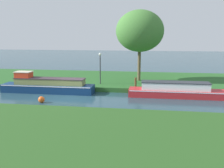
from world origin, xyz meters
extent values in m
plane|color=#24434E|center=(0.00, 0.00, 0.00)|extent=(120.00, 120.00, 0.00)
cube|color=#265924|center=(0.00, 7.00, 0.20)|extent=(72.00, 10.00, 0.40)
cube|color=#28501E|center=(0.00, -9.00, 0.20)|extent=(72.00, 10.00, 0.40)
cube|color=navy|center=(-2.31, 1.20, 0.35)|extent=(7.98, 1.48, 0.70)
cube|color=white|center=(-2.31, 1.20, 0.66)|extent=(7.82, 1.51, 0.07)
cube|color=olive|center=(-2.11, 1.20, 0.96)|extent=(5.99, 1.13, 0.50)
cube|color=#372A31|center=(-2.11, 1.20, 1.24)|extent=(6.09, 1.19, 0.06)
cube|color=red|center=(-4.46, 1.20, 1.46)|extent=(1.31, 0.95, 0.51)
cube|color=beige|center=(-4.46, 1.20, 1.75)|extent=(1.41, 1.01, 0.06)
cube|color=#B52327|center=(8.86, 1.20, 0.29)|extent=(8.33, 1.55, 0.59)
cube|color=white|center=(8.86, 1.20, 0.55)|extent=(8.16, 1.58, 0.07)
cube|color=white|center=(8.36, 1.20, 0.88)|extent=(5.24, 1.18, 0.57)
cube|color=#2C3036|center=(8.36, 1.20, 1.19)|extent=(5.34, 1.24, 0.06)
cylinder|color=brown|center=(5.28, 6.00, 2.28)|extent=(0.30, 0.30, 3.75)
ellipsoid|color=#427833|center=(5.28, 5.89, 5.25)|extent=(4.62, 4.03, 4.01)
cylinder|color=#333338|center=(1.81, 3.66, 1.71)|extent=(0.10, 0.10, 2.63)
sphere|color=white|center=(1.81, 3.66, 3.15)|extent=(0.24, 0.24, 0.24)
cylinder|color=#4D391F|center=(5.14, 2.52, 0.83)|extent=(0.18, 0.18, 0.86)
sphere|color=#E55919|center=(-1.46, -2.06, 0.24)|extent=(0.47, 0.47, 0.47)
camera|label=1|loc=(6.28, -18.95, 4.90)|focal=40.39mm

